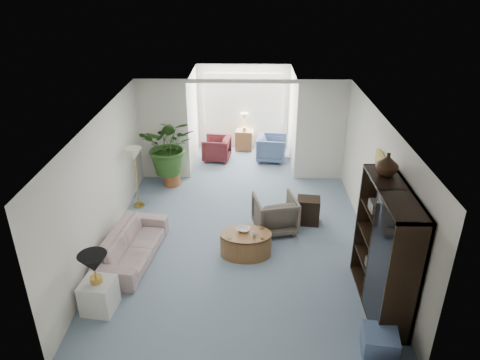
{
  "coord_description": "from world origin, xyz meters",
  "views": [
    {
      "loc": [
        0.16,
        -7.22,
        4.89
      ],
      "look_at": [
        0.0,
        0.6,
        1.1
      ],
      "focal_mm": 33.61,
      "sensor_mm": 36.0,
      "label": 1
    }
  ],
  "objects_px": {
    "plant_pot": "(172,179)",
    "sunroom_table": "(244,140)",
    "floor_lamp": "(133,154)",
    "coffee_cup": "(254,235)",
    "coffee_bowl": "(243,229)",
    "sunroom_chair_maroon": "(217,149)",
    "end_table": "(99,296)",
    "sofa": "(132,245)",
    "table_lamp": "(93,263)",
    "sunroom_chair_blue": "(272,148)",
    "wingback_chair": "(275,214)",
    "cabinet_urn": "(387,164)",
    "entertainment_cabinet": "(385,250)",
    "side_table_dark": "(308,211)",
    "coffee_table": "(246,244)",
    "ottoman": "(380,343)",
    "framed_picture": "(381,168)"
  },
  "relations": [
    {
      "from": "sofa",
      "to": "table_lamp",
      "type": "distance_m",
      "value": 1.49
    },
    {
      "from": "side_table_dark",
      "to": "sunroom_chair_maroon",
      "type": "xyz_separation_m",
      "value": [
        -2.11,
        3.27,
        0.05
      ]
    },
    {
      "from": "cabinet_urn",
      "to": "ottoman",
      "type": "bearing_deg",
      "value": -98.93
    },
    {
      "from": "coffee_bowl",
      "to": "sunroom_chair_maroon",
      "type": "xyz_separation_m",
      "value": [
        -0.79,
        4.34,
        -0.15
      ]
    },
    {
      "from": "cabinet_urn",
      "to": "ottoman",
      "type": "distance_m",
      "value": 2.55
    },
    {
      "from": "coffee_bowl",
      "to": "floor_lamp",
      "type": "bearing_deg",
      "value": 144.28
    },
    {
      "from": "floor_lamp",
      "to": "coffee_cup",
      "type": "xyz_separation_m",
      "value": [
        2.55,
        -1.89,
        -0.76
      ]
    },
    {
      "from": "sofa",
      "to": "framed_picture",
      "type": "bearing_deg",
      "value": -77.49
    },
    {
      "from": "sofa",
      "to": "wingback_chair",
      "type": "distance_m",
      "value": 2.83
    },
    {
      "from": "framed_picture",
      "to": "coffee_cup",
      "type": "xyz_separation_m",
      "value": [
        -2.18,
        -0.3,
        -1.21
      ]
    },
    {
      "from": "end_table",
      "to": "entertainment_cabinet",
      "type": "xyz_separation_m",
      "value": [
        4.36,
        0.25,
        0.75
      ]
    },
    {
      "from": "ottoman",
      "to": "sunroom_chair_maroon",
      "type": "relative_size",
      "value": 0.65
    },
    {
      "from": "sunroom_chair_maroon",
      "to": "side_table_dark",
      "type": "bearing_deg",
      "value": 40.01
    },
    {
      "from": "framed_picture",
      "to": "wingback_chair",
      "type": "relative_size",
      "value": 0.61
    },
    {
      "from": "floor_lamp",
      "to": "coffee_bowl",
      "type": "distance_m",
      "value": 2.99
    },
    {
      "from": "coffee_table",
      "to": "coffee_bowl",
      "type": "height_order",
      "value": "coffee_bowl"
    },
    {
      "from": "plant_pot",
      "to": "sunroom_table",
      "type": "xyz_separation_m",
      "value": [
        1.73,
        2.32,
        0.13
      ]
    },
    {
      "from": "floor_lamp",
      "to": "table_lamp",
      "type": "bearing_deg",
      "value": -87.58
    },
    {
      "from": "wingback_chair",
      "to": "cabinet_urn",
      "type": "bearing_deg",
      "value": 120.68
    },
    {
      "from": "side_table_dark",
      "to": "plant_pot",
      "type": "bearing_deg",
      "value": 151.2
    },
    {
      "from": "table_lamp",
      "to": "side_table_dark",
      "type": "xyz_separation_m",
      "value": [
        3.53,
        2.68,
        -0.6
      ]
    },
    {
      "from": "coffee_bowl",
      "to": "sunroom_chair_maroon",
      "type": "relative_size",
      "value": 0.33
    },
    {
      "from": "end_table",
      "to": "sunroom_table",
      "type": "relative_size",
      "value": 0.9
    },
    {
      "from": "table_lamp",
      "to": "framed_picture",
      "type": "bearing_deg",
      "value": 20.47
    },
    {
      "from": "sofa",
      "to": "plant_pot",
      "type": "xyz_separation_m",
      "value": [
        0.23,
        3.04,
        -0.12
      ]
    },
    {
      "from": "side_table_dark",
      "to": "sunroom_chair_maroon",
      "type": "distance_m",
      "value": 3.9
    },
    {
      "from": "plant_pot",
      "to": "sunroom_chair_maroon",
      "type": "height_order",
      "value": "sunroom_chair_maroon"
    },
    {
      "from": "framed_picture",
      "to": "ottoman",
      "type": "distance_m",
      "value": 2.98
    },
    {
      "from": "entertainment_cabinet",
      "to": "ottoman",
      "type": "height_order",
      "value": "entertainment_cabinet"
    },
    {
      "from": "side_table_dark",
      "to": "plant_pot",
      "type": "height_order",
      "value": "side_table_dark"
    },
    {
      "from": "cabinet_urn",
      "to": "ottoman",
      "type": "height_order",
      "value": "cabinet_urn"
    },
    {
      "from": "cabinet_urn",
      "to": "sunroom_chair_blue",
      "type": "relative_size",
      "value": 0.45
    },
    {
      "from": "cabinet_urn",
      "to": "sunroom_table",
      "type": "relative_size",
      "value": 0.59
    },
    {
      "from": "framed_picture",
      "to": "sunroom_chair_maroon",
      "type": "height_order",
      "value": "framed_picture"
    },
    {
      "from": "end_table",
      "to": "table_lamp",
      "type": "xyz_separation_m",
      "value": [
        0.0,
        -0.0,
        0.61
      ]
    },
    {
      "from": "table_lamp",
      "to": "sunroom_chair_blue",
      "type": "xyz_separation_m",
      "value": [
        2.92,
        5.96,
        -0.53
      ]
    },
    {
      "from": "floor_lamp",
      "to": "sunroom_chair_maroon",
      "type": "relative_size",
      "value": 0.5
    },
    {
      "from": "cabinet_urn",
      "to": "plant_pot",
      "type": "height_order",
      "value": "cabinet_urn"
    },
    {
      "from": "coffee_table",
      "to": "plant_pot",
      "type": "bearing_deg",
      "value": 122.41
    },
    {
      "from": "plant_pot",
      "to": "sofa",
      "type": "bearing_deg",
      "value": -94.4
    },
    {
      "from": "coffee_table",
      "to": "wingback_chair",
      "type": "height_order",
      "value": "wingback_chair"
    },
    {
      "from": "table_lamp",
      "to": "ottoman",
      "type": "distance_m",
      "value": 4.25
    },
    {
      "from": "coffee_table",
      "to": "entertainment_cabinet",
      "type": "distance_m",
      "value": 2.58
    },
    {
      "from": "sofa",
      "to": "entertainment_cabinet",
      "type": "bearing_deg",
      "value": -97.07
    },
    {
      "from": "sunroom_table",
      "to": "cabinet_urn",
      "type": "bearing_deg",
      "value": -69.8
    },
    {
      "from": "sofa",
      "to": "sunroom_chair_blue",
      "type": "distance_m",
      "value": 5.35
    },
    {
      "from": "end_table",
      "to": "plant_pot",
      "type": "relative_size",
      "value": 1.32
    },
    {
      "from": "sunroom_chair_maroon",
      "to": "sunroom_table",
      "type": "height_order",
      "value": "sunroom_chair_maroon"
    },
    {
      "from": "wingback_chair",
      "to": "side_table_dark",
      "type": "bearing_deg",
      "value": -169.16
    },
    {
      "from": "floor_lamp",
      "to": "sunroom_chair_maroon",
      "type": "xyz_separation_m",
      "value": [
        1.56,
        2.65,
        -0.92
      ]
    }
  ]
}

